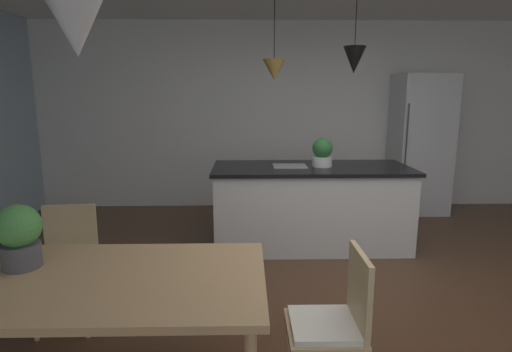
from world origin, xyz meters
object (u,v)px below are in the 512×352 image
Objects in this scene: chair_far_left at (67,262)px; kitchen_island at (310,205)px; dining_table at (79,289)px; potted_plant_on_island at (322,153)px; refrigerator at (420,145)px; chair_kitchen_end at (334,322)px; potted_plant_on_table at (19,235)px.

kitchen_island is at bearing 37.64° from chair_far_left.
potted_plant_on_island is at bearing 54.80° from dining_table.
refrigerator reaches higher than dining_table.
refrigerator reaches higher than chair_far_left.
chair_far_left is 2.80× the size of potted_plant_on_island.
potted_plant_on_island is (-1.64, -1.35, 0.08)m from refrigerator.
potted_plant_on_island is at bearing 81.54° from chair_kitchen_end.
refrigerator is (2.00, 3.74, 0.50)m from chair_kitchen_end.
kitchen_island is 2.27m from refrigerator.
chair_kitchen_end is at bearing -0.01° from dining_table.
dining_table is at bearing 179.99° from chair_kitchen_end.
dining_table is 2.96m from potted_plant_on_island.
chair_kitchen_end is (1.33, -0.00, -0.21)m from dining_table.
refrigerator is at bearing 37.56° from chair_far_left.
kitchen_island reaches higher than dining_table.
kitchen_island is at bearing 49.54° from potted_plant_on_table.
potted_plant_on_island is (0.36, 2.40, 0.58)m from chair_kitchen_end.
dining_table is 2.88m from kitchen_island.
potted_plant_on_table is at bearing -83.04° from chair_far_left.
potted_plant_on_island reaches higher than kitchen_island.
refrigerator reaches higher than potted_plant_on_island.
dining_table is at bearing -20.94° from potted_plant_on_table.
refrigerator is at bearing 44.39° from potted_plant_on_table.
dining_table is 6.21× the size of potted_plant_on_island.
chair_kitchen_end reaches higher than dining_table.
potted_plant_on_table reaches higher than dining_table.
potted_plant_on_table is (-2.04, -2.26, -0.12)m from potted_plant_on_island.
chair_far_left is (-1.77, 0.84, 0.00)m from chair_kitchen_end.
chair_kitchen_end is 2.80× the size of potted_plant_on_island.
refrigerator is 6.25× the size of potted_plant_on_island.
potted_plant_on_table reaches higher than chair_far_left.
chair_kitchen_end is at bearing -25.41° from chair_far_left.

